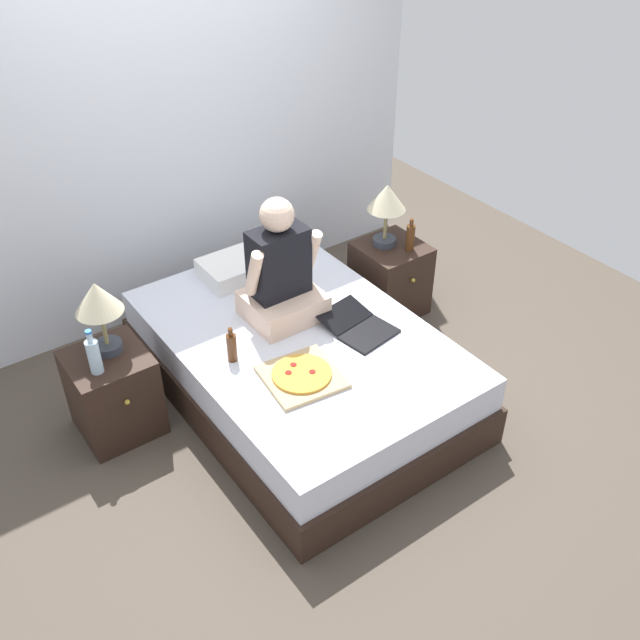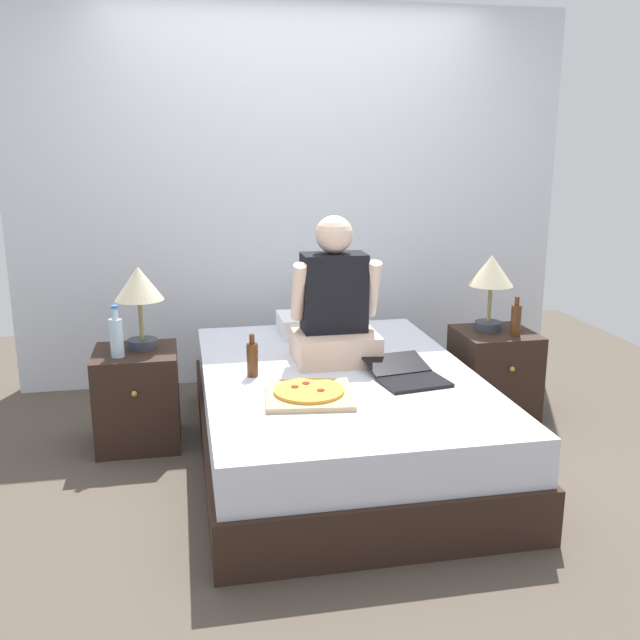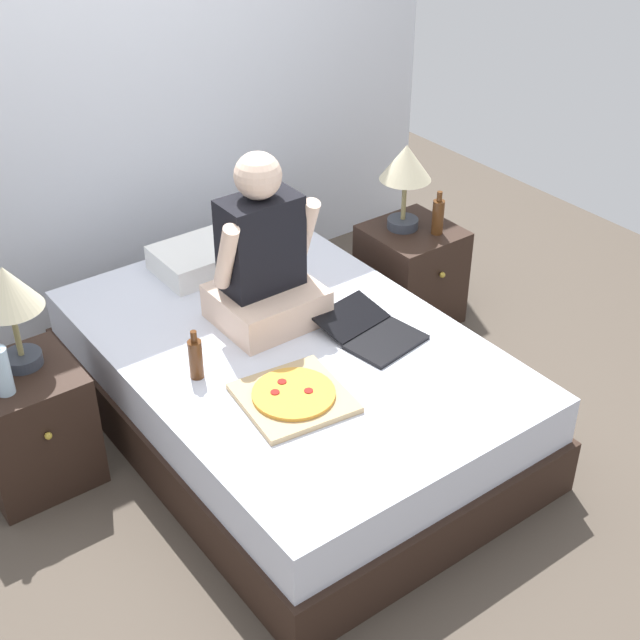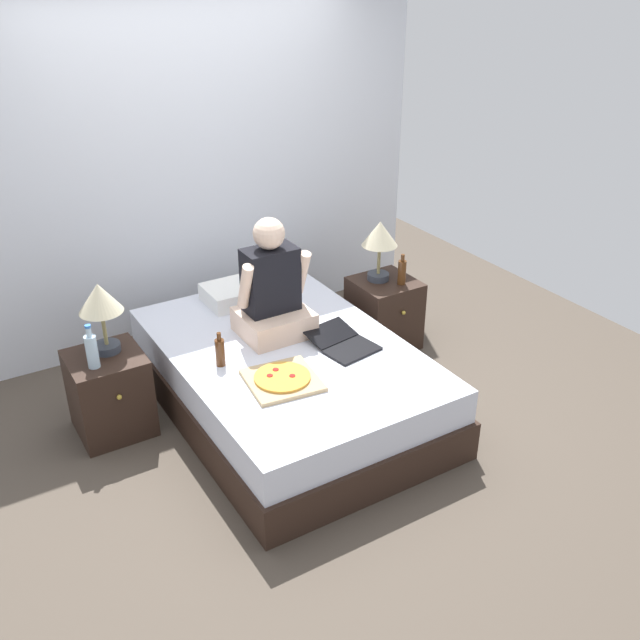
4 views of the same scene
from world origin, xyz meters
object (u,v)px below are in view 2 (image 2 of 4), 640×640
Objects in this scene: water_bottle at (117,336)px; bed at (338,415)px; lamp_on_right_nightstand at (491,276)px; lamp_on_left_nightstand at (139,289)px; beer_bottle_on_bed at (252,359)px; pizza_box at (309,394)px; nightstand_left at (138,397)px; beer_bottle at (516,319)px; laptop at (408,376)px; person_seated at (334,308)px; nightstand_right at (494,374)px.

bed is at bearing -14.35° from water_bottle.
lamp_on_right_nightstand is (2.13, 0.14, 0.22)m from water_bottle.
lamp_on_left_nightstand is 2.05× the size of beer_bottle_on_bed.
lamp_on_right_nightstand is 1.54m from beer_bottle_on_bed.
pizza_box is at bearing -147.82° from lamp_on_right_nightstand.
nightstand_left reaches higher than bed.
beer_bottle is at bearing -4.06° from lamp_on_left_nightstand.
laptop is at bearing -22.98° from nightstand_left.
bed is 0.55m from beer_bottle_on_bed.
laptop is at bearing -32.28° from bed.
person_seated reaches higher than beer_bottle.
lamp_on_right_nightstand is (1.01, 0.43, 0.63)m from bed.
nightstand_left is 1.00× the size of nightstand_right.
person_seated is (1.14, -0.07, 0.12)m from water_bottle.
water_bottle is at bearing -130.60° from lamp_on_left_nightstand.
person_seated is 0.67m from pizza_box.
laptop is at bearing -54.95° from person_seated.
lamp_on_right_nightstand reaches higher than nightstand_left.
lamp_on_right_nightstand is at bearing 3.76° from water_bottle.
nightstand_left is at bearing 148.68° from beer_bottle_on_bed.
nightstand_right is at bearing 38.19° from laptop.
beer_bottle_on_bed reaches higher than bed.
pizza_box is 0.43m from beer_bottle_on_bed.
nightstand_right is 0.38m from beer_bottle.
water_bottle is at bearing 165.65° from bed.
nightstand_right is 1.18× the size of lamp_on_right_nightstand.
person_seated is (-1.02, -0.16, 0.49)m from nightstand_right.
water_bottle is 2.23m from beer_bottle.
nightstand_left is 0.40m from water_bottle.
person_seated is (0.02, 0.22, 0.53)m from bed.
laptop is 2.09× the size of beer_bottle_on_bed.
pizza_box is at bearing -113.20° from person_seated.
laptop is at bearing -149.34° from beer_bottle.
lamp_on_left_nightstand is 1.16m from pizza_box.
nightstand_left is 0.59m from lamp_on_left_nightstand.
lamp_on_left_nightstand is at bearing 135.33° from pizza_box.
bed is 3.94× the size of nightstand_left.
lamp_on_right_nightstand is at bearing 32.18° from pizza_box.
nightstand_left is at bearing 177.34° from beer_bottle.
bed is 4.68× the size of pizza_box.
pizza_box is (-0.24, -0.56, -0.27)m from person_seated.
beer_bottle_on_bed is (-1.45, -0.41, -0.30)m from lamp_on_right_nightstand.
water_bottle is 0.52× the size of nightstand_right.
person_seated is at bearing -11.67° from lamp_on_left_nightstand.
beer_bottle is (2.11, -0.15, -0.23)m from lamp_on_left_nightstand.
beer_bottle_on_bed is (-0.44, 0.01, 0.33)m from bed.
beer_bottle reaches higher than nightstand_right.
nightstand_right is at bearing -59.07° from lamp_on_right_nightstand.
lamp_on_right_nightstand is at bearing 123.69° from beer_bottle.
lamp_on_right_nightstand is 2.05× the size of beer_bottle_on_bed.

